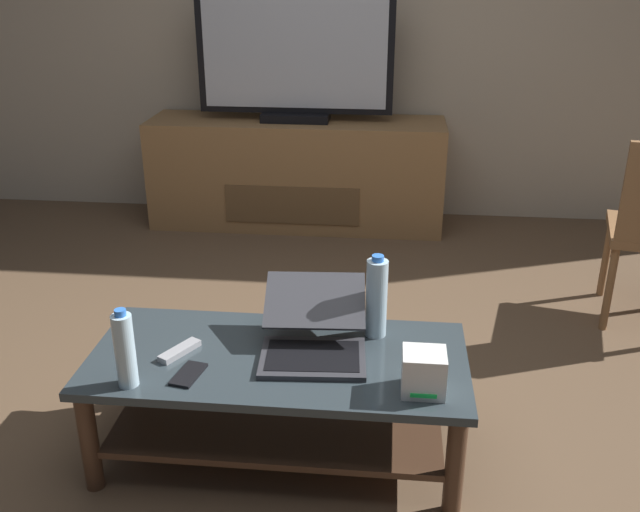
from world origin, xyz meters
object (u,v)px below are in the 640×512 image
(laptop, at_px, (314,334))
(tv_remote, at_px, (180,351))
(television, at_px, (295,59))
(water_bottle_near, at_px, (376,298))
(water_bottle_far, at_px, (125,350))
(media_cabinet, at_px, (297,173))
(coffee_table, at_px, (279,386))
(router_box, at_px, (424,372))
(cell_phone, at_px, (189,374))

(laptop, relative_size, tv_remote, 2.74)
(television, height_order, water_bottle_near, television)
(water_bottle_far, bearing_deg, water_bottle_near, 27.74)
(television, xyz_separation_m, water_bottle_near, (0.56, -2.10, -0.51))
(television, height_order, laptop, television)
(media_cabinet, height_order, water_bottle_far, media_cabinet)
(coffee_table, relative_size, router_box, 9.35)
(coffee_table, height_order, router_box, router_box)
(media_cabinet, relative_size, water_bottle_near, 6.13)
(coffee_table, height_order, cell_phone, cell_phone)
(coffee_table, relative_size, water_bottle_near, 4.18)
(coffee_table, distance_m, water_bottle_far, 0.54)
(water_bottle_far, xyz_separation_m, tv_remote, (0.10, 0.20, -0.11))
(water_bottle_near, relative_size, water_bottle_far, 1.15)
(coffee_table, distance_m, water_bottle_near, 0.45)
(television, bearing_deg, tv_remote, -92.07)
(router_box, height_order, cell_phone, router_box)
(laptop, distance_m, water_bottle_near, 0.25)
(water_bottle_far, distance_m, cell_phone, 0.22)
(laptop, xyz_separation_m, tv_remote, (-0.44, -0.07, -0.05))
(water_bottle_far, relative_size, tv_remote, 1.62)
(water_bottle_far, bearing_deg, coffee_table, 26.66)
(laptop, distance_m, router_box, 0.41)
(cell_phone, bearing_deg, router_box, 10.12)
(television, bearing_deg, router_box, -73.69)
(tv_remote, bearing_deg, cell_phone, -33.56)
(media_cabinet, bearing_deg, cell_phone, -90.40)
(coffee_table, bearing_deg, router_box, -18.79)
(laptop, relative_size, router_box, 3.29)
(water_bottle_far, bearing_deg, router_box, 3.59)
(television, bearing_deg, laptop, -80.88)
(laptop, relative_size, water_bottle_near, 1.47)
(media_cabinet, relative_size, tv_remote, 11.44)
(cell_phone, bearing_deg, tv_remote, 127.88)
(router_box, relative_size, cell_phone, 0.95)
(laptop, bearing_deg, cell_phone, -151.84)
(tv_remote, bearing_deg, coffee_table, 32.96)
(coffee_table, height_order, tv_remote, tv_remote)
(water_bottle_far, relative_size, cell_phone, 1.85)
(water_bottle_near, height_order, tv_remote, water_bottle_near)
(coffee_table, height_order, media_cabinet, media_cabinet)
(media_cabinet, bearing_deg, water_bottle_far, -94.24)
(laptop, height_order, water_bottle_far, water_bottle_far)
(media_cabinet, xyz_separation_m, tv_remote, (-0.08, -2.32, 0.06))
(water_bottle_near, xyz_separation_m, cell_phone, (-0.58, -0.33, -0.14))
(water_bottle_far, bearing_deg, tv_remote, 62.21)
(laptop, xyz_separation_m, water_bottle_near, (0.20, 0.13, 0.08))
(router_box, bearing_deg, television, 106.31)
(router_box, xyz_separation_m, cell_phone, (-0.73, 0.01, -0.06))
(water_bottle_near, xyz_separation_m, tv_remote, (-0.64, -0.20, -0.13))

